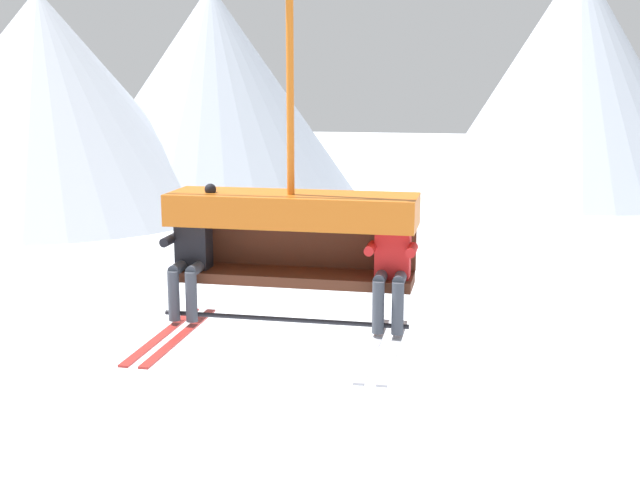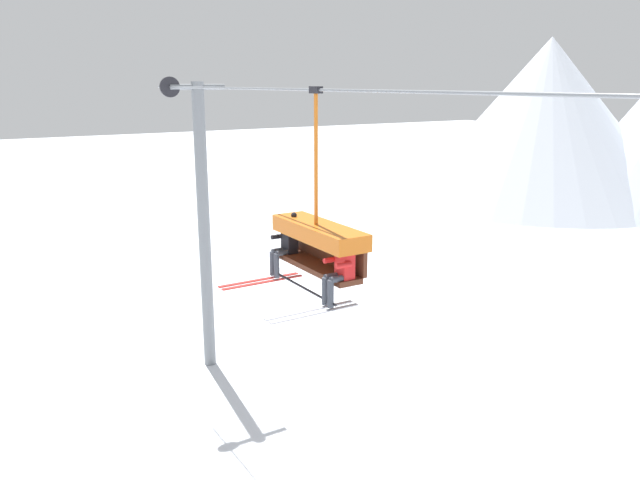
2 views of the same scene
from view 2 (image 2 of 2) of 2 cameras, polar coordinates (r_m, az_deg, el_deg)
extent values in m
cone|color=silver|center=(49.15, 19.91, 10.22)|extent=(19.40, 19.40, 11.75)
cylinder|color=slate|center=(18.91, -10.55, 0.87)|extent=(0.36, 0.36, 8.63)
cylinder|color=slate|center=(18.41, -11.15, 13.58)|extent=(0.16, 1.60, 0.16)
cylinder|color=black|center=(18.15, -13.57, 13.45)|extent=(0.08, 0.56, 0.56)
cylinder|color=slate|center=(10.63, 0.92, 13.54)|extent=(18.50, 0.05, 0.05)
cube|color=#512819|center=(11.50, -0.35, -2.45)|extent=(2.33, 0.48, 0.10)
cube|color=#512819|center=(11.57, 0.83, -0.94)|extent=(2.33, 0.08, 0.45)
cube|color=#D16619|center=(11.36, -0.10, 0.74)|extent=(2.38, 0.68, 0.30)
cylinder|color=black|center=(11.45, -1.73, -4.27)|extent=(2.33, 0.04, 0.04)
cylinder|color=#D16619|center=(11.10, -0.37, 7.30)|extent=(0.07, 0.07, 2.32)
cube|color=black|center=(11.02, -0.38, 13.57)|extent=(0.28, 0.12, 0.12)
cube|color=black|center=(12.23, -2.80, 0.05)|extent=(0.32, 0.22, 0.52)
sphere|color=#284C93|center=(12.15, -2.82, 1.69)|extent=(0.22, 0.22, 0.22)
ellipsoid|color=black|center=(12.10, -3.24, 1.64)|extent=(0.17, 0.04, 0.08)
cylinder|color=#3D424C|center=(12.28, -3.68, -0.96)|extent=(0.11, 0.34, 0.11)
cylinder|color=#3D424C|center=(12.13, -3.29, -1.15)|extent=(0.11, 0.34, 0.11)
cylinder|color=#3D424C|center=(12.27, -4.37, -2.15)|extent=(0.11, 0.11, 0.48)
cylinder|color=#3D424C|center=(12.12, -3.99, -2.35)|extent=(0.11, 0.11, 0.48)
cube|color=#B22823|center=(12.23, -5.58, -3.66)|extent=(0.09, 1.70, 0.02)
cube|color=#B22823|center=(12.08, -5.21, -3.88)|extent=(0.09, 1.70, 0.02)
cylinder|color=black|center=(12.31, -3.83, 0.32)|extent=(0.09, 0.30, 0.09)
cylinder|color=black|center=(11.99, -2.39, 1.49)|extent=(0.09, 0.09, 0.30)
sphere|color=black|center=(11.95, -2.40, 2.28)|extent=(0.11, 0.11, 0.11)
cube|color=red|center=(10.62, 2.28, -2.15)|extent=(0.32, 0.22, 0.52)
sphere|color=black|center=(10.52, 2.29, -0.28)|extent=(0.22, 0.22, 0.22)
ellipsoid|color=black|center=(10.47, 1.83, -0.35)|extent=(0.17, 0.04, 0.08)
cylinder|color=#3D424C|center=(10.66, 1.24, -3.31)|extent=(0.11, 0.34, 0.11)
cylinder|color=#3D424C|center=(10.52, 1.76, -3.55)|extent=(0.11, 0.34, 0.11)
cylinder|color=#3D424C|center=(10.65, 0.46, -4.68)|extent=(0.11, 0.11, 0.48)
cylinder|color=#3D424C|center=(10.51, 0.97, -4.95)|extent=(0.11, 0.11, 0.48)
cube|color=#B2B2BC|center=(10.60, -0.92, -6.44)|extent=(0.09, 1.70, 0.02)
cube|color=#B2B2BC|center=(10.46, -0.42, -6.73)|extent=(0.09, 1.70, 0.02)
cylinder|color=red|center=(10.68, 1.05, -1.82)|extent=(0.09, 0.30, 0.09)
cylinder|color=red|center=(10.38, 2.16, -2.31)|extent=(0.09, 0.30, 0.09)
camera|label=1|loc=(7.98, -42.26, 0.17)|focal=45.00mm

